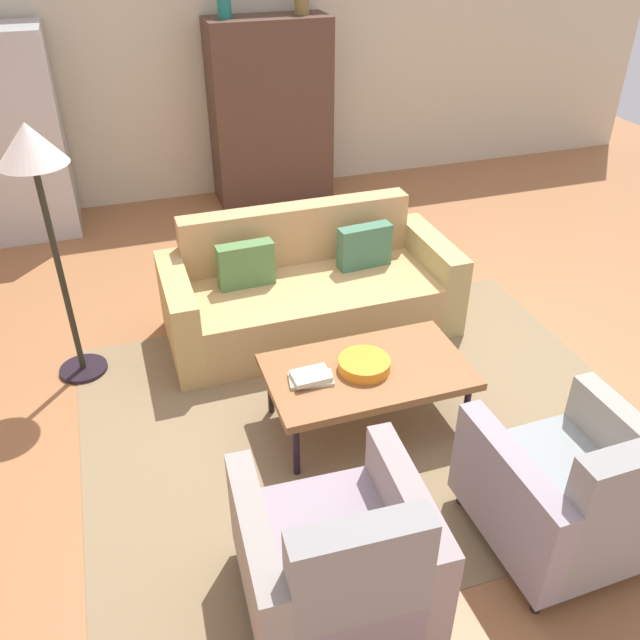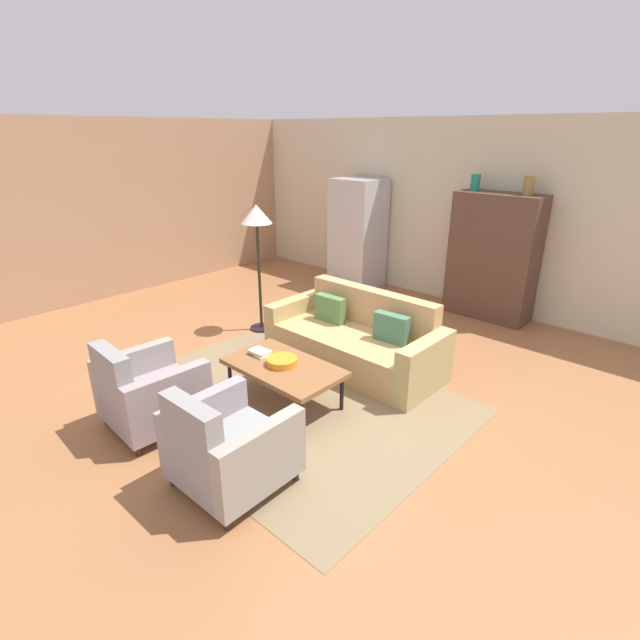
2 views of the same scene
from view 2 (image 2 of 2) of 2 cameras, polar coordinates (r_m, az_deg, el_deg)
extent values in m
plane|color=#A1683F|center=(5.16, 1.21, -8.57)|extent=(11.61, 11.61, 0.00)
cube|color=beige|center=(7.66, 20.12, 11.41)|extent=(9.68, 0.12, 2.80)
cube|color=tan|center=(8.56, -24.17, 11.81)|extent=(0.12, 7.27, 2.80)
cube|color=#856F4E|center=(5.04, -3.81, -9.40)|extent=(3.40, 2.60, 0.01)
cube|color=tan|center=(5.62, 3.94, -3.54)|extent=(1.74, 0.91, 0.42)
cube|color=tan|center=(5.79, 6.24, -0.44)|extent=(1.74, 0.19, 0.86)
cube|color=tan|center=(5.10, 12.42, -5.58)|extent=(0.18, 0.90, 0.62)
cube|color=tan|center=(6.17, -2.97, -0.12)|extent=(0.18, 0.90, 0.62)
cube|color=#447356|center=(5.30, 8.50, -0.96)|extent=(0.41, 0.15, 0.32)
cube|color=#527B43|center=(5.81, 1.21, 1.35)|extent=(0.40, 0.14, 0.32)
cylinder|color=black|center=(5.43, -5.95, -4.85)|extent=(0.04, 0.04, 0.37)
cylinder|color=black|center=(4.77, 2.60, -8.76)|extent=(0.04, 0.04, 0.37)
cylinder|color=black|center=(5.13, -10.68, -6.84)|extent=(0.04, 0.04, 0.37)
cylinder|color=black|center=(4.42, -2.21, -11.46)|extent=(0.04, 0.04, 0.37)
cube|color=brown|center=(4.82, -4.36, -5.65)|extent=(1.20, 0.70, 0.05)
cylinder|color=black|center=(5.28, -17.25, -8.31)|extent=(0.05, 0.05, 0.10)
cylinder|color=#2E1B1E|center=(4.75, -13.30, -11.44)|extent=(0.05, 0.05, 0.10)
cylinder|color=#38201E|center=(5.07, -24.11, -10.68)|extent=(0.05, 0.05, 0.10)
cylinder|color=#3A2413|center=(4.52, -20.85, -14.33)|extent=(0.05, 0.05, 0.10)
cube|color=gray|center=(4.79, -19.18, -9.07)|extent=(0.60, 0.83, 0.30)
cube|color=gray|center=(4.57, -23.26, -7.76)|extent=(0.57, 0.17, 0.78)
cube|color=gray|center=(5.01, -21.09, -6.24)|extent=(0.16, 0.80, 0.56)
cube|color=gray|center=(4.45, -17.42, -9.36)|extent=(0.16, 0.80, 0.56)
cylinder|color=#2D2523|center=(4.41, -9.44, -13.97)|extent=(0.05, 0.05, 0.10)
cylinder|color=#2A271F|center=(4.00, -2.93, -17.93)|extent=(0.05, 0.05, 0.10)
cylinder|color=black|center=(4.12, -17.10, -17.70)|extent=(0.05, 0.05, 0.10)
cylinder|color=#38211E|center=(3.68, -10.99, -22.71)|extent=(0.05, 0.05, 0.10)
cube|color=gray|center=(3.91, -10.32, -15.69)|extent=(0.58, 0.81, 0.30)
cube|color=gray|center=(3.62, -14.79, -14.80)|extent=(0.56, 0.15, 0.78)
cube|color=gray|center=(4.07, -13.50, -12.11)|extent=(0.14, 0.80, 0.56)
cube|color=gray|center=(3.62, -6.96, -16.38)|extent=(0.14, 0.80, 0.56)
cylinder|color=orange|center=(4.81, -4.57, -4.93)|extent=(0.31, 0.31, 0.07)
cube|color=beige|center=(5.04, -7.18, -4.02)|extent=(0.27, 0.18, 0.02)
cube|color=beige|center=(5.03, -7.20, -3.76)|extent=(0.22, 0.16, 0.03)
cube|color=#50362A|center=(7.37, 19.93, 7.06)|extent=(1.20, 0.50, 1.80)
cube|color=#4B301B|center=(7.71, 18.69, 7.83)|extent=(0.56, 0.01, 1.51)
cube|color=#4B2E1D|center=(7.50, 22.83, 6.89)|extent=(0.56, 0.01, 1.51)
cylinder|color=#1E796B|center=(7.36, 18.05, 15.35)|extent=(0.13, 0.13, 0.23)
cylinder|color=olive|center=(7.07, 23.67, 14.51)|extent=(0.14, 0.14, 0.26)
cube|color=#B7BABF|center=(8.49, 4.52, 10.26)|extent=(0.80, 0.70, 1.85)
cylinder|color=#99999E|center=(8.73, 6.35, 11.13)|extent=(0.02, 0.02, 0.70)
cylinder|color=black|center=(6.77, -6.95, -0.92)|extent=(0.32, 0.32, 0.03)
cylinder|color=black|center=(6.52, -7.25, 5.09)|extent=(0.04, 0.04, 1.45)
cone|color=silver|center=(6.33, -7.61, 12.43)|extent=(0.40, 0.40, 0.24)
camera|label=1|loc=(4.43, -49.82, 16.84)|focal=37.11mm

